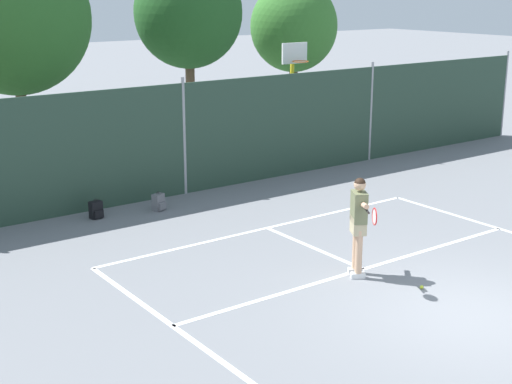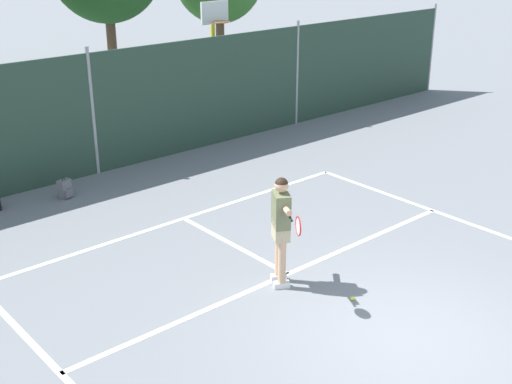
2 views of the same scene
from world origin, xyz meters
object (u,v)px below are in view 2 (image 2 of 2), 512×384
(tennis_player, at_px, (281,222))
(basketball_hoop, at_px, (215,47))
(tennis_ball, at_px, (352,299))
(backpack_grey, at_px, (65,189))

(tennis_player, bearing_deg, basketball_hoop, 58.77)
(tennis_ball, bearing_deg, basketball_hoop, 64.62)
(basketball_hoop, relative_size, backpack_grey, 7.67)
(backpack_grey, bearing_deg, tennis_ball, -78.09)
(tennis_player, height_order, backpack_grey, tennis_player)
(basketball_hoop, height_order, tennis_ball, basketball_hoop)
(basketball_hoop, xyz_separation_m, backpack_grey, (-5.70, -2.06, -2.12))
(basketball_hoop, height_order, backpack_grey, basketball_hoop)
(tennis_ball, relative_size, backpack_grey, 0.14)
(basketball_hoop, distance_m, tennis_ball, 10.16)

